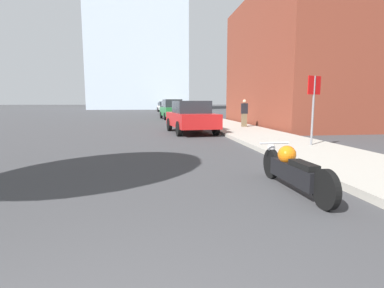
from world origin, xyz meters
The scene contains 11 objects.
sidewalk centered at (5.28, 40.00, 0.07)m, with size 2.97×240.00×0.15m.
brick_storefront centered at (12.53, 18.19, 4.27)m, with size 11.14×12.40×8.55m.
distant_tower centered at (-2.11, 74.69, 25.21)m, with size 21.67×21.67×50.41m.
motorcycle centered at (2.90, 3.66, 0.38)m, with size 0.62×2.50×0.78m.
parked_car_red centered at (2.45, 13.98, 0.84)m, with size 2.34×4.53×1.65m.
parked_car_green centered at (2.42, 27.02, 0.91)m, with size 2.24×4.41×1.85m.
parked_car_black centered at (2.69, 37.76, 0.89)m, with size 2.10×4.05×1.77m.
parked_car_white centered at (2.63, 49.48, 0.86)m, with size 2.12×4.11×1.70m.
parked_car_silver centered at (2.69, 60.88, 0.78)m, with size 1.92×4.31×1.55m.
stop_sign centered at (5.74, 8.06, 1.70)m, with size 0.57×0.26×2.28m.
pedestrian centered at (5.84, 15.72, 0.95)m, with size 0.36×0.22×1.59m.
Camera 1 is at (0.40, -1.28, 1.57)m, focal length 28.00 mm.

